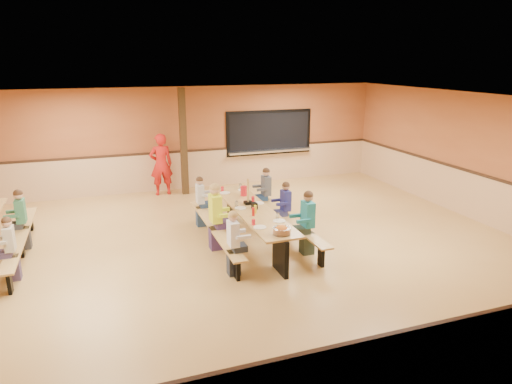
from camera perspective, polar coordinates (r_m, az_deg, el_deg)
name	(u,v)px	position (r m, az deg, el deg)	size (l,w,h in m)	color
ground	(237,250)	(9.37, -2.41, -7.29)	(12.00, 12.00, 0.00)	#A2773D
room_envelope	(236,218)	(9.12, -2.46, -3.32)	(12.04, 10.04, 3.02)	#9A542D
kitchen_pass_through	(269,134)	(14.31, 1.68, 7.21)	(2.78, 0.28, 1.38)	black
structural_post	(183,142)	(13.03, -9.06, 6.16)	(0.18, 0.18, 3.00)	#302010
cafeteria_table_main	(253,218)	(9.61, -0.42, -3.31)	(1.91, 3.70, 0.74)	#B28746
seated_child_white_left	(233,244)	(8.15, -2.85, -6.49)	(0.36, 0.29, 1.19)	white
seated_adult_yellow	(216,217)	(9.24, -5.07, -3.15)	(0.44, 0.36, 1.37)	#D8EF27
seated_child_grey_left	(200,202)	(10.59, -6.98, -1.24)	(0.35, 0.28, 1.16)	silver
seated_child_teal_right	(307,223)	(9.06, 6.45, -3.89)	(0.40, 0.33, 1.28)	teal
seated_child_navy_right	(285,209)	(10.03, 3.71, -2.10)	(0.36, 0.29, 1.18)	navy
seated_child_char_right	(266,193)	(11.10, 1.26, -0.14)	(0.37, 0.31, 1.22)	#494C53
seated_child_green_sec	(22,220)	(10.39, -27.22, -3.12)	(0.38, 0.31, 1.23)	#367452
seated_child_tan_sec	(11,249)	(9.04, -28.30, -6.31)	(0.34, 0.28, 1.15)	#AFA78E
standing_woman	(161,164)	(13.18, -11.77, 3.39)	(0.64, 0.42, 1.76)	red
punch_pitcher	(244,191)	(10.42, -1.53, 0.13)	(0.16, 0.16, 0.22)	red
chip_bowl	(282,230)	(8.17, 3.23, -4.79)	(0.32, 0.32, 0.15)	orange
napkin_dispenser	(254,206)	(9.52, -0.20, -1.72)	(0.10, 0.14, 0.13)	black
condiment_mustard	(255,209)	(9.23, -0.09, -2.18)	(0.06, 0.06, 0.17)	yellow
condiment_ketchup	(253,212)	(9.08, -0.34, -2.49)	(0.06, 0.06, 0.17)	#B2140F
table_paddle	(248,198)	(9.80, -1.01, -0.75)	(0.16, 0.16, 0.56)	black
place_settings	(253,206)	(9.52, -0.42, -1.78)	(0.65, 3.30, 0.11)	beige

